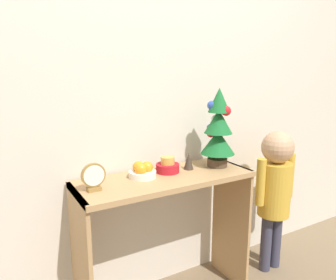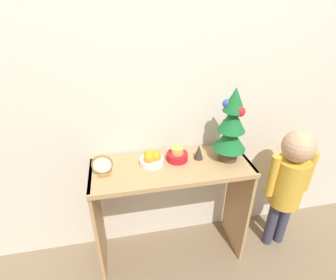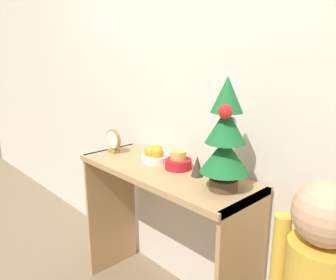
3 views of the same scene
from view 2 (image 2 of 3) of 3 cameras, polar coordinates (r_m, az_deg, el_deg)
The scene contains 9 objects.
ground_plane at distance 2.09m, azimuth 1.85°, elevation -27.08°, with size 12.00×12.00×0.00m, color #7A664C.
back_wall at distance 1.64m, azimuth -0.84°, elevation 12.01°, with size 7.00×0.05×2.50m, color beige.
console_table at distance 1.76m, azimuth 0.75°, elevation -11.11°, with size 1.00×0.38×0.80m.
mini_tree at distance 1.63m, azimuth 13.65°, elevation 2.94°, with size 0.21×0.21×0.48m.
fruit_bowl at distance 1.64m, azimuth -3.60°, elevation -4.09°, with size 0.15×0.15×0.09m.
singing_bowl at distance 1.67m, azimuth 2.02°, elevation -3.31°, with size 0.14×0.14×0.09m.
desk_clock at distance 1.56m, azimuth -14.08°, elevation -5.47°, with size 0.12×0.04×0.14m.
figurine at distance 1.69m, azimuth 6.70°, elevation -2.57°, with size 0.06×0.06×0.10m.
child_figure at distance 2.00m, azimuth 24.95°, elevation -7.53°, with size 0.34×0.22×0.99m.
Camera 2 is at (-0.28, -1.12, 1.75)m, focal length 28.00 mm.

